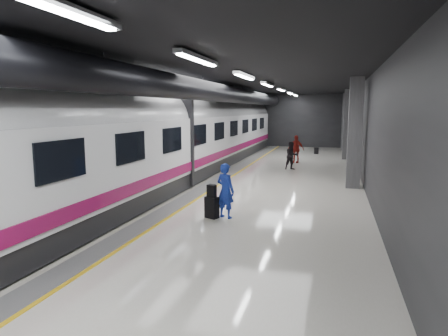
% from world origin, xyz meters
% --- Properties ---
extents(ground, '(40.00, 40.00, 0.00)m').
position_xyz_m(ground, '(0.00, 0.00, 0.00)').
color(ground, silver).
rests_on(ground, ground).
extents(platform_hall, '(10.02, 40.02, 4.51)m').
position_xyz_m(platform_hall, '(-0.29, 0.96, 3.54)').
color(platform_hall, black).
rests_on(platform_hall, ground).
extents(train, '(3.05, 38.00, 4.05)m').
position_xyz_m(train, '(-3.25, -0.00, 2.07)').
color(train, black).
rests_on(train, ground).
extents(traveler_main, '(0.71, 0.59, 1.65)m').
position_xyz_m(traveler_main, '(0.70, -3.94, 0.82)').
color(traveler_main, blue).
rests_on(traveler_main, ground).
extents(suitcase_main, '(0.46, 0.38, 0.64)m').
position_xyz_m(suitcase_main, '(0.31, -4.07, 0.32)').
color(suitcase_main, black).
rests_on(suitcase_main, ground).
extents(shoulder_bag, '(0.31, 0.23, 0.37)m').
position_xyz_m(shoulder_bag, '(0.32, -4.10, 0.83)').
color(shoulder_bag, black).
rests_on(shoulder_bag, suitcase_main).
extents(traveler_far_a, '(0.92, 0.85, 1.51)m').
position_xyz_m(traveler_far_a, '(1.58, 6.30, 0.75)').
color(traveler_far_a, black).
rests_on(traveler_far_a, ground).
extents(traveler_far_b, '(1.04, 0.61, 1.67)m').
position_xyz_m(traveler_far_b, '(1.52, 9.30, 0.83)').
color(traveler_far_b, maroon).
rests_on(traveler_far_b, ground).
extents(suitcase_far, '(0.34, 0.25, 0.46)m').
position_xyz_m(suitcase_far, '(2.51, 14.57, 0.23)').
color(suitcase_far, black).
rests_on(suitcase_far, ground).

